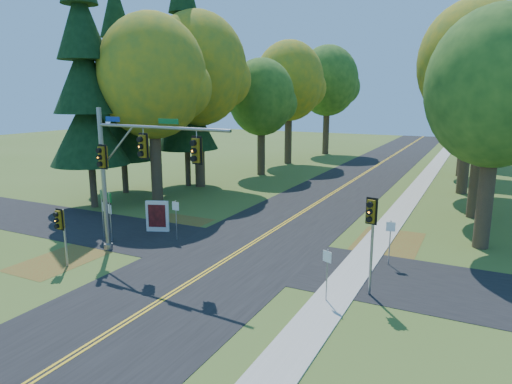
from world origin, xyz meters
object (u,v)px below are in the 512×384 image
at_px(route_sign_cluster, 106,205).
at_px(info_kiosk, 157,216).
at_px(traffic_mast, 130,163).
at_px(east_signal_pole, 371,222).

relative_size(route_sign_cluster, info_kiosk, 1.52).
relative_size(traffic_mast, east_signal_pole, 1.98).
height_order(route_sign_cluster, info_kiosk, route_sign_cluster).
bearing_deg(route_sign_cluster, east_signal_pole, 16.50).
bearing_deg(route_sign_cluster, traffic_mast, -4.74).
bearing_deg(info_kiosk, east_signal_pole, -35.38).
xyz_separation_m(east_signal_pole, route_sign_cluster, (-15.20, 0.83, -1.14)).
height_order(east_signal_pole, route_sign_cluster, east_signal_pole).
distance_m(traffic_mast, info_kiosk, 5.93).
bearing_deg(traffic_mast, info_kiosk, 118.03).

